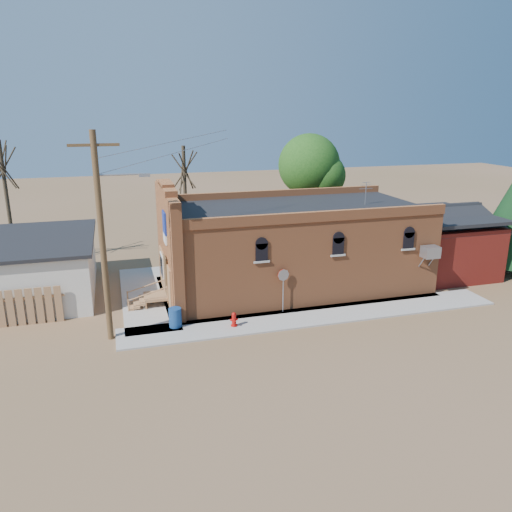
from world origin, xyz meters
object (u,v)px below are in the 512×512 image
object	(u,v)px
trash_barrel	(175,317)
brick_bar	(288,247)
fire_hydrant	(234,319)
utility_pole	(103,234)
stop_sign	(283,279)

from	to	relation	value
trash_barrel	brick_bar	bearing A→B (deg)	29.91
fire_hydrant	trash_barrel	distance (m)	2.72
utility_pole	stop_sign	size ratio (longest dim) A/B	4.05
brick_bar	utility_pole	distance (m)	10.96
utility_pole	stop_sign	xyz separation A→B (m)	(8.21, 0.60, -2.99)
fire_hydrant	utility_pole	bearing A→B (deg)	-168.00
fire_hydrant	trash_barrel	world-z (taller)	trash_barrel
utility_pole	fire_hydrant	size ratio (longest dim) A/B	13.29
utility_pole	trash_barrel	world-z (taller)	utility_pole
fire_hydrant	trash_barrel	size ratio (longest dim) A/B	0.75
utility_pole	fire_hydrant	bearing A→B (deg)	-4.24
utility_pole	fire_hydrant	distance (m)	7.00
brick_bar	trash_barrel	size ratio (longest dim) A/B	18.21
fire_hydrant	stop_sign	distance (m)	3.23
utility_pole	trash_barrel	bearing A→B (deg)	6.02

